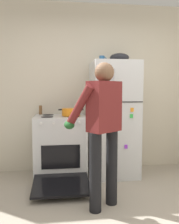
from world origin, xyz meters
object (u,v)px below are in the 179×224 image
object	(u,v)px
person_cook	(102,123)
coffee_mug	(102,59)
pepper_mill	(41,110)
mixing_bowl	(119,58)
red_pot	(71,112)
refrigerator	(114,119)
stove_range	(60,147)

from	to	relation	value
person_cook	coffee_mug	xyz separation A→B (m)	(0.20, 1.07, 0.83)
pepper_mill	mixing_bowl	world-z (taller)	mixing_bowl
red_pot	mixing_bowl	size ratio (longest dim) A/B	1.27
person_cook	pepper_mill	bearing A→B (deg)	121.32
coffee_mug	pepper_mill	size ratio (longest dim) A/B	0.80
person_cook	red_pot	bearing A→B (deg)	106.26
refrigerator	mixing_bowl	distance (m)	0.93
stove_range	red_pot	xyz separation A→B (m)	(0.16, -0.03, 0.53)
refrigerator	pepper_mill	bearing A→B (deg)	169.86
refrigerator	coffee_mug	size ratio (longest dim) A/B	15.46
stove_range	pepper_mill	bearing A→B (deg)	143.99
red_pot	pepper_mill	distance (m)	0.52
person_cook	mixing_bowl	distance (m)	1.40
stove_range	mixing_bowl	xyz separation A→B (m)	(0.90, 0.02, 1.34)
red_pot	coffee_mug	distance (m)	0.94
person_cook	pepper_mill	xyz separation A→B (m)	(-0.74, 1.22, 0.05)
red_pot	coffee_mug	size ratio (longest dim) A/B	3.30
stove_range	coffee_mug	bearing A→B (deg)	6.04
red_pot	coffee_mug	xyz separation A→B (m)	(0.48, 0.10, 0.80)
stove_range	person_cook	xyz separation A→B (m)	(0.44, -1.00, 0.50)
person_cook	red_pot	distance (m)	1.01
pepper_mill	red_pot	bearing A→B (deg)	-28.52
red_pot	pepper_mill	xyz separation A→B (m)	(-0.46, 0.25, 0.02)
refrigerator	pepper_mill	distance (m)	1.15
refrigerator	mixing_bowl	bearing A→B (deg)	0.22
coffee_mug	mixing_bowl	xyz separation A→B (m)	(0.26, -0.05, 0.02)
refrigerator	mixing_bowl	size ratio (longest dim) A/B	5.94
refrigerator	person_cook	distance (m)	1.09
refrigerator	mixing_bowl	xyz separation A→B (m)	(0.08, 0.00, 0.93)
coffee_mug	refrigerator	bearing A→B (deg)	-15.83
red_pot	pepper_mill	bearing A→B (deg)	151.48
refrigerator	person_cook	world-z (taller)	refrigerator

